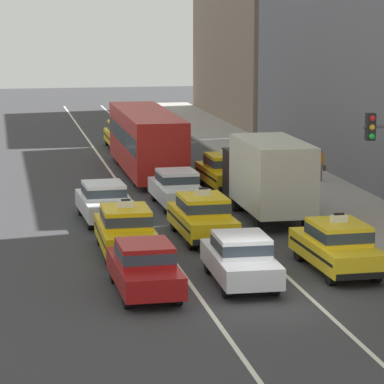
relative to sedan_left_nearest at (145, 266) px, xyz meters
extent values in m
plane|color=#353538|center=(3.14, -1.24, -0.85)|extent=(160.00, 160.00, 0.00)
cube|color=silver|center=(1.54, 18.76, -0.84)|extent=(0.14, 80.00, 0.01)
cube|color=silver|center=(4.74, 18.76, -0.84)|extent=(0.14, 80.00, 0.01)
cube|color=#9E9993|center=(10.34, 13.76, -0.77)|extent=(4.00, 90.00, 0.15)
cylinder|color=black|center=(-0.75, 1.44, -0.53)|extent=(0.25, 0.64, 0.64)
cylinder|color=black|center=(0.69, 1.47, -0.53)|extent=(0.25, 0.64, 0.64)
cylinder|color=black|center=(-0.69, -1.40, -0.53)|extent=(0.25, 0.64, 0.64)
cylinder|color=black|center=(0.75, -1.37, -0.53)|extent=(0.25, 0.64, 0.64)
cube|color=maroon|center=(0.00, 0.03, -0.20)|extent=(1.85, 4.33, 0.66)
cube|color=maroon|center=(0.00, -0.07, 0.43)|extent=(1.60, 1.93, 0.60)
cube|color=#2D3842|center=(0.00, -0.07, 0.43)|extent=(1.62, 1.95, 0.33)
cylinder|color=black|center=(-0.65, 6.66, -0.53)|extent=(0.25, 0.64, 0.64)
cylinder|color=black|center=(0.83, 6.64, -0.53)|extent=(0.25, 0.64, 0.64)
cylinder|color=black|center=(-0.68, 3.60, -0.53)|extent=(0.25, 0.64, 0.64)
cylinder|color=black|center=(0.80, 3.58, -0.53)|extent=(0.25, 0.64, 0.64)
cube|color=yellow|center=(0.08, 5.12, -0.18)|extent=(1.85, 4.52, 0.70)
cube|color=black|center=(0.08, 5.12, -0.13)|extent=(1.86, 4.16, 0.10)
cube|color=yellow|center=(0.07, 4.97, 0.49)|extent=(1.62, 2.12, 0.64)
cube|color=#2D3842|center=(0.07, 4.97, 0.49)|extent=(1.64, 2.14, 0.35)
cube|color=white|center=(0.07, 4.97, 0.93)|extent=(0.56, 0.13, 0.24)
cube|color=black|center=(0.07, 4.97, 1.08)|extent=(0.32, 0.11, 0.06)
cube|color=black|center=(0.10, 7.33, -0.43)|extent=(1.71, 0.16, 0.20)
cube|color=black|center=(0.05, 2.91, -0.43)|extent=(1.71, 0.16, 0.20)
cylinder|color=black|center=(-0.89, 12.04, -0.53)|extent=(0.27, 0.65, 0.64)
cylinder|color=black|center=(0.55, 12.10, -0.53)|extent=(0.27, 0.65, 0.64)
cylinder|color=black|center=(-0.77, 9.20, -0.53)|extent=(0.27, 0.65, 0.64)
cylinder|color=black|center=(0.67, 9.27, -0.53)|extent=(0.27, 0.65, 0.64)
cube|color=silver|center=(-0.11, 10.65, -0.20)|extent=(1.95, 4.37, 0.66)
cube|color=silver|center=(-0.10, 10.55, 0.43)|extent=(1.64, 1.97, 0.60)
cube|color=#2D3842|center=(-0.10, 10.55, 0.43)|extent=(1.66, 1.99, 0.33)
cylinder|color=black|center=(2.38, 1.97, -0.53)|extent=(0.25, 0.64, 0.64)
cylinder|color=black|center=(3.82, 1.94, -0.53)|extent=(0.25, 0.64, 0.64)
cylinder|color=black|center=(2.33, -0.87, -0.53)|extent=(0.25, 0.64, 0.64)
cylinder|color=black|center=(3.77, -0.90, -0.53)|extent=(0.25, 0.64, 0.64)
cube|color=silver|center=(3.08, 0.54, -0.20)|extent=(1.84, 4.33, 0.66)
cube|color=silver|center=(3.07, 0.44, 0.43)|extent=(1.60, 1.93, 0.60)
cube|color=#2D3842|center=(3.07, 0.44, 0.43)|extent=(1.62, 1.95, 0.33)
cylinder|color=black|center=(2.37, 8.32, -0.53)|extent=(0.25, 0.65, 0.64)
cylinder|color=black|center=(3.85, 8.35, -0.53)|extent=(0.25, 0.65, 0.64)
cylinder|color=black|center=(2.44, 5.26, -0.53)|extent=(0.25, 0.65, 0.64)
cylinder|color=black|center=(3.92, 5.29, -0.53)|extent=(0.25, 0.65, 0.64)
cube|color=yellow|center=(3.14, 6.80, -0.18)|extent=(1.90, 4.54, 0.70)
cube|color=black|center=(3.14, 6.80, -0.13)|extent=(1.91, 4.18, 0.10)
cube|color=yellow|center=(3.15, 6.65, 0.49)|extent=(1.65, 2.14, 0.64)
cube|color=#2D3842|center=(3.15, 6.65, 0.49)|extent=(1.67, 2.16, 0.35)
cube|color=white|center=(3.15, 6.65, 0.93)|extent=(0.56, 0.13, 0.24)
cube|color=black|center=(3.15, 6.65, 1.08)|extent=(0.32, 0.12, 0.06)
cube|color=black|center=(3.09, 9.01, -0.43)|extent=(1.71, 0.18, 0.20)
cube|color=black|center=(3.19, 4.59, -0.43)|extent=(1.71, 0.18, 0.20)
cylinder|color=black|center=(2.54, 14.52, -0.53)|extent=(0.26, 0.65, 0.64)
cylinder|color=black|center=(3.98, 14.56, -0.53)|extent=(0.26, 0.65, 0.64)
cylinder|color=black|center=(2.62, 11.68, -0.53)|extent=(0.26, 0.65, 0.64)
cylinder|color=black|center=(4.06, 11.72, -0.53)|extent=(0.26, 0.65, 0.64)
cube|color=silver|center=(3.30, 13.12, -0.20)|extent=(1.87, 4.34, 0.66)
cube|color=silver|center=(3.30, 13.02, 0.43)|extent=(1.61, 1.94, 0.60)
cube|color=#2D3842|center=(3.30, 13.02, 0.43)|extent=(1.63, 1.96, 0.33)
cylinder|color=black|center=(2.27, 25.22, -0.53)|extent=(0.24, 0.64, 0.64)
cylinder|color=black|center=(4.27, 25.23, -0.53)|extent=(0.24, 0.64, 0.64)
cylinder|color=black|center=(2.28, 18.50, -0.53)|extent=(0.24, 0.64, 0.64)
cylinder|color=black|center=(4.28, 18.51, -0.53)|extent=(0.24, 0.64, 0.64)
cube|color=#B21E19|center=(3.28, 21.87, 0.92)|extent=(2.52, 11.20, 2.90)
cube|color=#2D3842|center=(3.28, 21.87, 1.17)|extent=(2.54, 10.76, 0.84)
cube|color=black|center=(3.27, 27.42, 2.12)|extent=(2.13, 0.08, 0.36)
cylinder|color=black|center=(2.50, 33.15, -0.53)|extent=(0.24, 0.64, 0.64)
cylinder|color=black|center=(3.98, 33.14, -0.53)|extent=(0.24, 0.64, 0.64)
cylinder|color=black|center=(2.50, 30.09, -0.53)|extent=(0.24, 0.64, 0.64)
cylinder|color=black|center=(3.97, 30.08, -0.53)|extent=(0.24, 0.64, 0.64)
cube|color=yellow|center=(3.24, 31.61, -0.18)|extent=(1.80, 4.50, 0.70)
cube|color=black|center=(3.24, 31.61, -0.13)|extent=(1.82, 4.14, 0.10)
cube|color=yellow|center=(3.24, 31.46, 0.49)|extent=(1.60, 2.10, 0.64)
cube|color=#2D3842|center=(3.24, 31.46, 0.49)|extent=(1.62, 2.12, 0.35)
cube|color=white|center=(3.24, 31.46, 0.93)|extent=(0.56, 0.12, 0.24)
cube|color=black|center=(3.24, 31.46, 1.08)|extent=(0.32, 0.11, 0.06)
cube|color=black|center=(3.24, 33.82, -0.43)|extent=(1.71, 0.14, 0.20)
cube|color=black|center=(3.24, 29.40, -0.43)|extent=(1.71, 0.14, 0.20)
cylinder|color=black|center=(5.72, 2.94, -0.53)|extent=(0.26, 0.65, 0.64)
cylinder|color=black|center=(7.19, 2.98, -0.53)|extent=(0.26, 0.65, 0.64)
cylinder|color=black|center=(5.81, -0.12, -0.53)|extent=(0.26, 0.65, 0.64)
cylinder|color=black|center=(7.28, -0.08, -0.53)|extent=(0.26, 0.65, 0.64)
cube|color=yellow|center=(6.50, 1.43, -0.18)|extent=(1.93, 4.55, 0.70)
cube|color=black|center=(6.50, 1.43, -0.13)|extent=(1.94, 4.19, 0.10)
cube|color=yellow|center=(6.50, 1.28, 0.49)|extent=(1.66, 2.15, 0.64)
cube|color=#2D3842|center=(6.50, 1.28, 0.49)|extent=(1.68, 2.17, 0.35)
cube|color=white|center=(6.50, 1.28, 0.93)|extent=(0.56, 0.14, 0.24)
cube|color=black|center=(6.50, 1.28, 1.08)|extent=(0.32, 0.12, 0.06)
cube|color=black|center=(6.43, 3.64, -0.43)|extent=(1.71, 0.19, 0.20)
cube|color=black|center=(6.56, -0.78, -0.43)|extent=(1.71, 0.19, 0.20)
cylinder|color=black|center=(5.54, 11.61, -0.53)|extent=(0.24, 0.64, 0.64)
cylinder|color=black|center=(7.44, 11.61, -0.53)|extent=(0.24, 0.64, 0.64)
cylinder|color=black|center=(5.54, 7.71, -0.53)|extent=(0.24, 0.64, 0.64)
cylinder|color=black|center=(7.44, 7.71, -0.53)|extent=(0.24, 0.64, 0.64)
cube|color=black|center=(6.49, 12.59, 0.52)|extent=(2.10, 2.20, 2.10)
cube|color=#2D3842|center=(6.49, 13.66, 0.82)|extent=(1.93, 0.06, 0.76)
cube|color=beige|center=(6.49, 9.33, 1.07)|extent=(2.30, 5.20, 2.70)
cylinder|color=black|center=(5.46, 18.40, -0.53)|extent=(0.26, 0.65, 0.64)
cylinder|color=black|center=(6.93, 18.46, -0.53)|extent=(0.26, 0.65, 0.64)
cylinder|color=black|center=(5.57, 15.35, -0.53)|extent=(0.26, 0.65, 0.64)
cylinder|color=black|center=(7.04, 15.40, -0.53)|extent=(0.26, 0.65, 0.64)
cube|color=yellow|center=(6.25, 16.90, -0.18)|extent=(1.96, 4.56, 0.70)
cube|color=black|center=(6.25, 16.90, -0.13)|extent=(1.96, 4.20, 0.10)
cube|color=yellow|center=(6.26, 16.75, 0.49)|extent=(1.67, 2.16, 0.64)
cube|color=#2D3842|center=(6.26, 16.75, 0.49)|extent=(1.69, 2.18, 0.35)
cube|color=white|center=(6.26, 16.75, 0.93)|extent=(0.56, 0.14, 0.24)
cube|color=black|center=(6.26, 16.75, 1.08)|extent=(0.32, 0.12, 0.06)
cube|color=black|center=(6.17, 19.11, -0.43)|extent=(1.71, 0.20, 0.20)
cube|color=black|center=(6.33, 14.69, -0.43)|extent=(1.71, 0.20, 0.20)
cylinder|color=slate|center=(11.10, 17.37, -0.28)|extent=(0.24, 0.24, 0.83)
cube|color=orange|center=(11.10, 17.37, 0.40)|extent=(0.36, 0.22, 0.53)
sphere|color=brown|center=(11.10, 17.37, 0.77)|extent=(0.20, 0.20, 0.20)
cube|color=brown|center=(11.34, 17.37, -0.07)|extent=(0.10, 0.20, 0.28)
cube|color=black|center=(5.99, -2.57, 4.35)|extent=(0.24, 0.24, 0.76)
sphere|color=red|center=(5.99, -2.70, 4.60)|extent=(0.16, 0.16, 0.16)
sphere|color=orange|center=(5.99, -2.70, 4.35)|extent=(0.16, 0.16, 0.16)
sphere|color=green|center=(5.99, -2.70, 4.10)|extent=(0.16, 0.16, 0.16)
camera|label=1|loc=(-4.18, -29.15, 7.65)|focal=95.08mm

